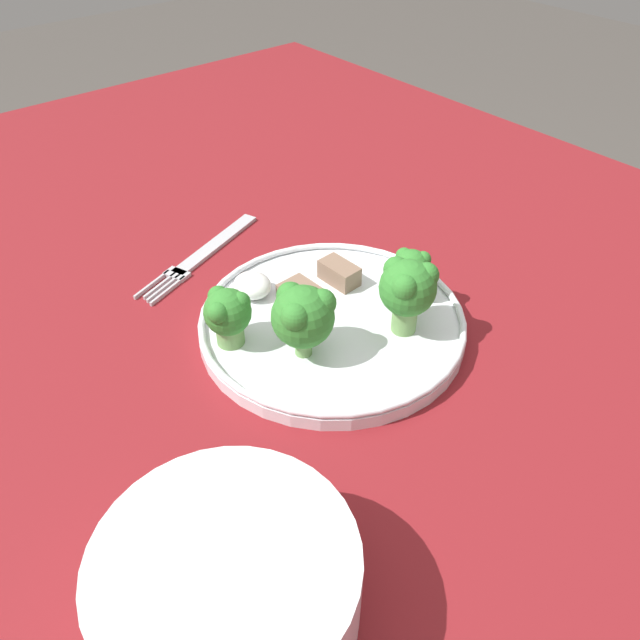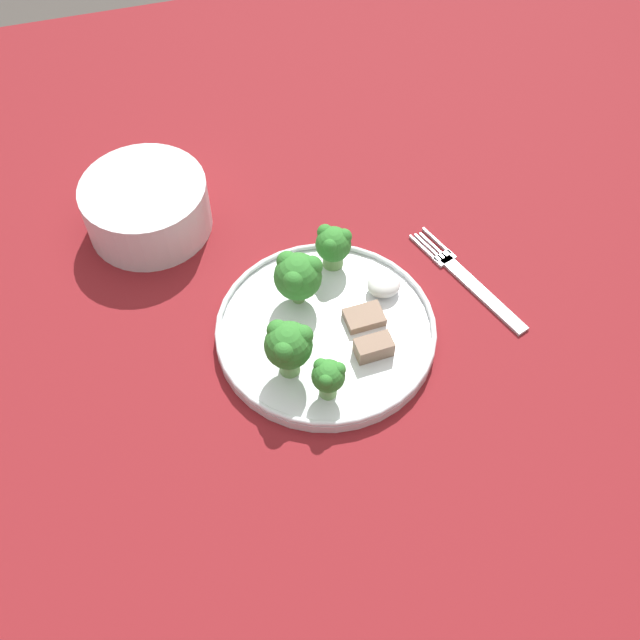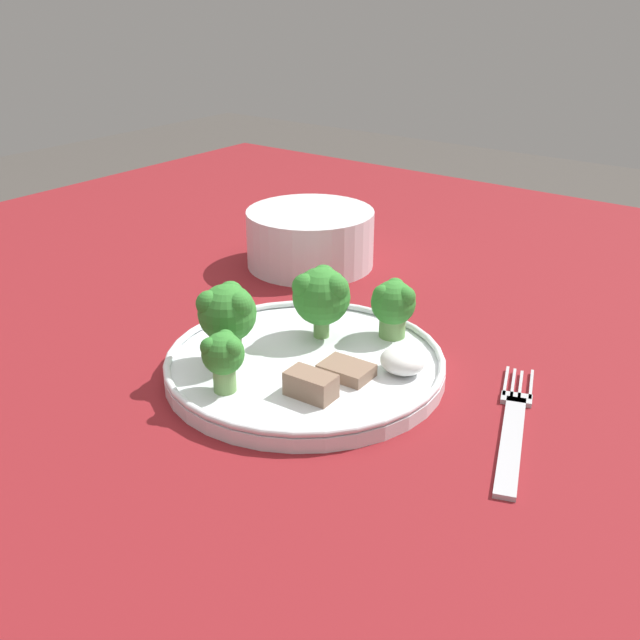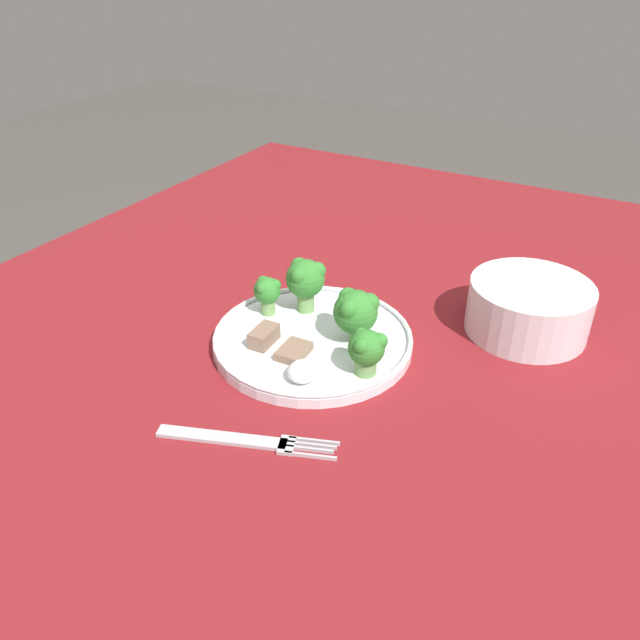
{
  "view_description": "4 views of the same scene",
  "coord_description": "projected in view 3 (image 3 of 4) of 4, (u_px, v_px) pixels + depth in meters",
  "views": [
    {
      "loc": [
        -0.33,
        0.19,
        1.08
      ],
      "look_at": [
        -0.01,
        -0.07,
        0.74
      ],
      "focal_mm": 35.0,
      "sensor_mm": 36.0,
      "label": 1
    },
    {
      "loc": [
        -0.14,
        -0.52,
        1.37
      ],
      "look_at": [
        -0.02,
        -0.09,
        0.76
      ],
      "focal_mm": 42.0,
      "sensor_mm": 36.0,
      "label": 2
    },
    {
      "loc": [
        0.33,
        -0.52,
        1.02
      ],
      "look_at": [
        -0.0,
        -0.08,
        0.76
      ],
      "focal_mm": 42.0,
      "sensor_mm": 36.0,
      "label": 3
    },
    {
      "loc": [
        0.52,
        0.22,
        1.13
      ],
      "look_at": [
        -0.02,
        -0.08,
        0.75
      ],
      "focal_mm": 35.0,
      "sensor_mm": 36.0,
      "label": 4
    }
  ],
  "objects": [
    {
      "name": "table",
      "position": [
        368.0,
        410.0,
        0.72
      ],
      "size": [
        1.39,
        1.19,
        0.71
      ],
      "color": "maroon",
      "rests_on": "ground_plane"
    },
    {
      "name": "dinner_plate",
      "position": [
        305.0,
        364.0,
        0.63
      ],
      "size": [
        0.23,
        0.23,
        0.02
      ],
      "color": "white",
      "rests_on": "table"
    },
    {
      "name": "fork",
      "position": [
        513.0,
        426.0,
        0.55
      ],
      "size": [
        0.08,
        0.17,
        0.0
      ],
      "color": "#B2B2B7",
      "rests_on": "table"
    },
    {
      "name": "cream_bowl",
      "position": [
        310.0,
        239.0,
        0.86
      ],
      "size": [
        0.15,
        0.15,
        0.06
      ],
      "color": "silver",
      "rests_on": "table"
    },
    {
      "name": "broccoli_floret_near_rim_left",
      "position": [
        227.0,
        314.0,
        0.61
      ],
      "size": [
        0.05,
        0.05,
        0.07
      ],
      "color": "#709E56",
      "rests_on": "dinner_plate"
    },
    {
      "name": "broccoli_floret_center_left",
      "position": [
        223.0,
        355.0,
        0.57
      ],
      "size": [
        0.03,
        0.03,
        0.05
      ],
      "color": "#709E56",
      "rests_on": "dinner_plate"
    },
    {
      "name": "broccoli_floret_back_left",
      "position": [
        394.0,
        303.0,
        0.66
      ],
      "size": [
        0.04,
        0.04,
        0.05
      ],
      "color": "#709E56",
      "rests_on": "dinner_plate"
    },
    {
      "name": "broccoli_floret_front_left",
      "position": [
        321.0,
        294.0,
        0.65
      ],
      "size": [
        0.05,
        0.05,
        0.06
      ],
      "color": "#709E56",
      "rests_on": "dinner_plate"
    },
    {
      "name": "meat_slice_front_slice",
      "position": [
        346.0,
        370.0,
        0.6
      ],
      "size": [
        0.04,
        0.03,
        0.01
      ],
      "color": "#846651",
      "rests_on": "dinner_plate"
    },
    {
      "name": "meat_slice_middle_slice",
      "position": [
        311.0,
        385.0,
        0.57
      ],
      "size": [
        0.04,
        0.02,
        0.02
      ],
      "color": "#846651",
      "rests_on": "dinner_plate"
    },
    {
      "name": "sauce_dollop",
      "position": [
        402.0,
        361.0,
        0.6
      ],
      "size": [
        0.04,
        0.03,
        0.02
      ],
      "color": "white",
      "rests_on": "dinner_plate"
    }
  ]
}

